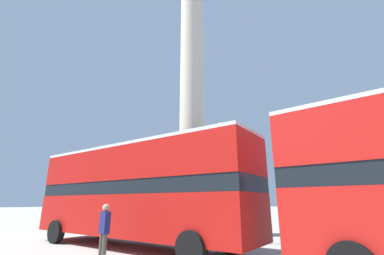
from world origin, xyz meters
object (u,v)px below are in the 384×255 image
(monument_column, at_px, (192,120))
(bus_a, at_px, (136,190))
(pedestrian_near_lamp, at_px, (104,229))
(street_lamp, at_px, (222,177))
(equestrian_statue, at_px, (102,202))

(monument_column, height_order, bus_a, monument_column)
(monument_column, relative_size, pedestrian_near_lamp, 12.16)
(street_lamp, bearing_deg, monument_column, 149.60)
(bus_a, xyz_separation_m, equestrian_statue, (-13.34, 7.85, -0.50))
(equestrian_statue, bearing_deg, bus_a, -18.18)
(monument_column, height_order, equestrian_statue, monument_column)
(street_lamp, relative_size, pedestrian_near_lamp, 3.24)
(pedestrian_near_lamp, bearing_deg, equestrian_statue, 159.14)
(bus_a, relative_size, pedestrian_near_lamp, 6.26)
(monument_column, xyz_separation_m, equestrian_statue, (-12.88, 3.08, -5.06))
(bus_a, relative_size, equestrian_statue, 1.70)
(equestrian_statue, relative_size, pedestrian_near_lamp, 3.67)
(equestrian_statue, bearing_deg, monument_column, -1.14)
(monument_column, xyz_separation_m, bus_a, (0.46, -4.77, -4.57))
(bus_a, bearing_deg, monument_column, 94.68)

